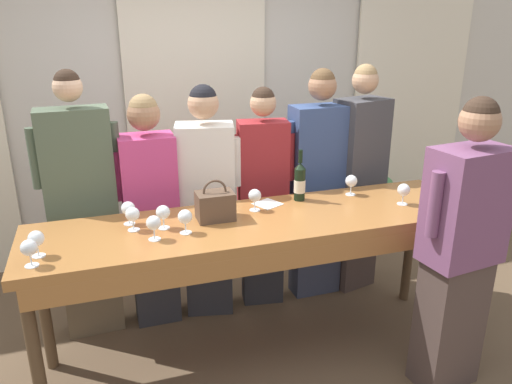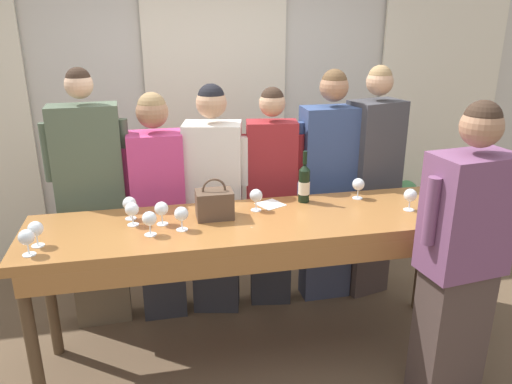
# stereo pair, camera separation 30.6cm
# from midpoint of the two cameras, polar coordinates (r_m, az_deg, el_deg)

# --- Properties ---
(ground_plane) EXTENTS (18.00, 18.00, 0.00)m
(ground_plane) POSITION_cam_midpoint_polar(r_m,az_deg,el_deg) (3.55, -2.22, -17.82)
(ground_plane) COLOR brown
(wall_back) EXTENTS (12.00, 0.06, 2.80)m
(wall_back) POSITION_cam_midpoint_polar(r_m,az_deg,el_deg) (4.67, -8.78, 10.09)
(wall_back) COLOR beige
(wall_back) RESTS_ON ground_plane
(curtain_panel_center) EXTENTS (1.27, 0.03, 2.69)m
(curtain_panel_center) POSITION_cam_midpoint_polar(r_m,az_deg,el_deg) (4.62, -8.60, 9.28)
(curtain_panel_center) COLOR #EFE5C6
(curtain_panel_center) RESTS_ON ground_plane
(curtain_panel_right) EXTENTS (1.27, 0.03, 2.69)m
(curtain_panel_right) POSITION_cam_midpoint_polar(r_m,az_deg,el_deg) (5.45, 15.58, 10.34)
(curtain_panel_right) COLOR #EFE5C6
(curtain_panel_right) RESTS_ON ground_plane
(tasting_bar) EXTENTS (2.79, 0.70, 0.98)m
(tasting_bar) POSITION_cam_midpoint_polar(r_m,az_deg,el_deg) (3.07, -2.32, -4.93)
(tasting_bar) COLOR #9E6633
(tasting_bar) RESTS_ON ground_plane
(wine_bottle) EXTENTS (0.08, 0.08, 0.35)m
(wine_bottle) POSITION_cam_midpoint_polar(r_m,az_deg,el_deg) (3.32, 2.40, 1.13)
(wine_bottle) COLOR black
(wine_bottle) RESTS_ON tasting_bar
(handbag) EXTENTS (0.22, 0.16, 0.25)m
(handbag) POSITION_cam_midpoint_polar(r_m,az_deg,el_deg) (3.04, -7.58, -1.56)
(handbag) COLOR brown
(handbag) RESTS_ON tasting_bar
(wine_glass_front_left) EXTENTS (0.08, 0.08, 0.14)m
(wine_glass_front_left) POSITION_cam_midpoint_polar(r_m,az_deg,el_deg) (2.76, -27.48, -5.80)
(wine_glass_front_left) COLOR white
(wine_glass_front_left) RESTS_ON tasting_bar
(wine_glass_front_mid) EXTENTS (0.08, 0.08, 0.14)m
(wine_glass_front_mid) POSITION_cam_midpoint_polar(r_m,az_deg,el_deg) (2.83, -14.70, -3.56)
(wine_glass_front_mid) COLOR white
(wine_glass_front_mid) RESTS_ON tasting_bar
(wine_glass_front_right) EXTENTS (0.08, 0.08, 0.14)m
(wine_glass_front_right) POSITION_cam_midpoint_polar(r_m,az_deg,el_deg) (2.87, -11.16, -2.91)
(wine_glass_front_right) COLOR white
(wine_glass_front_right) RESTS_ON tasting_bar
(wine_glass_center_left) EXTENTS (0.08, 0.08, 0.14)m
(wine_glass_center_left) POSITION_cam_midpoint_polar(r_m,az_deg,el_deg) (3.15, -2.92, -0.53)
(wine_glass_center_left) COLOR white
(wine_glass_center_left) RESTS_ON tasting_bar
(wine_glass_center_mid) EXTENTS (0.08, 0.08, 0.14)m
(wine_glass_center_mid) POSITION_cam_midpoint_polar(r_m,az_deg,el_deg) (2.96, -13.52, -2.38)
(wine_glass_center_mid) COLOR white
(wine_glass_center_mid) RESTS_ON tasting_bar
(wine_glass_center_right) EXTENTS (0.08, 0.08, 0.14)m
(wine_glass_center_right) POSITION_cam_midpoint_polar(r_m,az_deg,el_deg) (2.85, -26.71, -4.90)
(wine_glass_center_right) COLOR white
(wine_glass_center_right) RESTS_ON tasting_bar
(wine_glass_back_left) EXTENTS (0.08, 0.08, 0.14)m
(wine_glass_back_left) POSITION_cam_midpoint_polar(r_m,az_deg,el_deg) (3.46, 8.37, 1.16)
(wine_glass_back_left) COLOR white
(wine_glass_back_left) RESTS_ON tasting_bar
(wine_glass_back_mid) EXTENTS (0.08, 0.08, 0.14)m
(wine_glass_back_mid) POSITION_cam_midpoint_polar(r_m,az_deg,el_deg) (2.98, -16.83, -2.55)
(wine_glass_back_mid) COLOR white
(wine_glass_back_mid) RESTS_ON tasting_bar
(wine_glass_back_right) EXTENTS (0.08, 0.08, 0.14)m
(wine_glass_back_right) POSITION_cam_midpoint_polar(r_m,az_deg,el_deg) (3.35, 14.05, 0.14)
(wine_glass_back_right) COLOR white
(wine_glass_back_right) RESTS_ON tasting_bar
(wine_glass_near_host) EXTENTS (0.08, 0.08, 0.14)m
(wine_glass_near_host) POSITION_cam_midpoint_polar(r_m,az_deg,el_deg) (3.08, -17.20, -1.93)
(wine_glass_near_host) COLOR white
(wine_glass_near_host) RESTS_ON tasting_bar
(napkin) EXTENTS (0.20, 0.20, 0.00)m
(napkin) POSITION_cam_midpoint_polar(r_m,az_deg,el_deg) (3.28, -1.34, -1.42)
(napkin) COLOR white
(napkin) RESTS_ON tasting_bar
(guest_olive_jacket) EXTENTS (0.56, 0.24, 1.85)m
(guest_olive_jacket) POSITION_cam_midpoint_polar(r_m,az_deg,el_deg) (3.57, -21.56, -1.73)
(guest_olive_jacket) COLOR brown
(guest_olive_jacket) RESTS_ON ground_plane
(guest_pink_top) EXTENTS (0.48, 0.26, 1.68)m
(guest_pink_top) POSITION_cam_midpoint_polar(r_m,az_deg,el_deg) (3.59, -14.34, -2.05)
(guest_pink_top) COLOR #28282D
(guest_pink_top) RESTS_ON ground_plane
(guest_cream_sweater) EXTENTS (0.52, 0.34, 1.72)m
(guest_cream_sweater) POSITION_cam_midpoint_polar(r_m,az_deg,el_deg) (3.62, -8.08, -1.19)
(guest_cream_sweater) COLOR #28282D
(guest_cream_sweater) RESTS_ON ground_plane
(guest_striped_shirt) EXTENTS (0.48, 0.26, 1.69)m
(guest_striped_shirt) POSITION_cam_midpoint_polar(r_m,az_deg,el_deg) (3.71, -1.59, -0.54)
(guest_striped_shirt) COLOR #28282D
(guest_striped_shirt) RESTS_ON ground_plane
(guest_navy_coat) EXTENTS (0.55, 0.23, 1.80)m
(guest_navy_coat) POSITION_cam_midpoint_polar(r_m,az_deg,el_deg) (3.84, 4.85, 0.87)
(guest_navy_coat) COLOR #383D51
(guest_navy_coat) RESTS_ON ground_plane
(guest_beige_cap) EXTENTS (0.50, 0.34, 1.82)m
(guest_beige_cap) POSITION_cam_midpoint_polar(r_m,az_deg,el_deg) (3.98, 9.46, 1.43)
(guest_beige_cap) COLOR #473833
(guest_beige_cap) RESTS_ON ground_plane
(host_pouring) EXTENTS (0.55, 0.32, 1.76)m
(host_pouring) POSITION_cam_midpoint_polar(r_m,az_deg,el_deg) (3.01, 19.65, -6.29)
(host_pouring) COLOR #473833
(host_pouring) RESTS_ON ground_plane
(potted_plant) EXTENTS (0.27, 0.27, 0.61)m
(potted_plant) POSITION_cam_midpoint_polar(r_m,az_deg,el_deg) (5.29, 12.53, -1.37)
(potted_plant) COLOR #4C4C51
(potted_plant) RESTS_ON ground_plane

